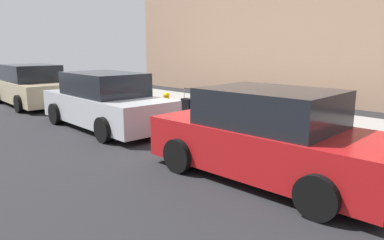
{
  "coord_description": "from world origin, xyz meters",
  "views": [
    {
      "loc": [
        -6.49,
        6.59,
        2.27
      ],
      "look_at": [
        -0.12,
        0.52,
        0.48
      ],
      "focal_mm": 32.98,
      "sensor_mm": 36.0,
      "label": 1
    }
  ],
  "objects_px": {
    "fire_hydrant": "(167,104)",
    "parked_car_silver_1": "(105,102)",
    "suitcase_silver_6": "(208,114)",
    "suitcase_teal_5": "(223,114)",
    "suitcase_navy_0": "(315,136)",
    "suitcase_maroon_3": "(256,124)",
    "suitcase_black_8": "(188,109)",
    "suitcase_olive_4": "(239,116)",
    "parked_car_beige_2": "(32,86)",
    "suitcase_red_2": "(275,123)",
    "suitcase_navy_7": "(199,109)",
    "suitcase_black_1": "(294,130)",
    "bollard_post": "(150,104)",
    "parked_car_red_0": "(269,137)"
  },
  "relations": [
    {
      "from": "suitcase_black_1",
      "to": "suitcase_maroon_3",
      "type": "height_order",
      "value": "suitcase_black_1"
    },
    {
      "from": "suitcase_maroon_3",
      "to": "fire_hydrant",
      "type": "bearing_deg",
      "value": 0.76
    },
    {
      "from": "parked_car_silver_1",
      "to": "suitcase_maroon_3",
      "type": "bearing_deg",
      "value": -152.07
    },
    {
      "from": "suitcase_olive_4",
      "to": "suitcase_silver_6",
      "type": "bearing_deg",
      "value": 6.88
    },
    {
      "from": "suitcase_navy_7",
      "to": "suitcase_black_1",
      "type": "bearing_deg",
      "value": 179.76
    },
    {
      "from": "suitcase_teal_5",
      "to": "suitcase_black_1",
      "type": "bearing_deg",
      "value": -178.32
    },
    {
      "from": "suitcase_maroon_3",
      "to": "suitcase_navy_7",
      "type": "height_order",
      "value": "suitcase_navy_7"
    },
    {
      "from": "suitcase_silver_6",
      "to": "suitcase_navy_7",
      "type": "height_order",
      "value": "suitcase_navy_7"
    },
    {
      "from": "suitcase_silver_6",
      "to": "suitcase_red_2",
      "type": "bearing_deg",
      "value": -177.13
    },
    {
      "from": "suitcase_maroon_3",
      "to": "suitcase_black_8",
      "type": "height_order",
      "value": "suitcase_black_8"
    },
    {
      "from": "suitcase_maroon_3",
      "to": "suitcase_silver_6",
      "type": "relative_size",
      "value": 0.64
    },
    {
      "from": "suitcase_teal_5",
      "to": "bollard_post",
      "type": "xyz_separation_m",
      "value": [
        3.1,
        0.14,
        -0.04
      ]
    },
    {
      "from": "suitcase_navy_0",
      "to": "suitcase_maroon_3",
      "type": "xyz_separation_m",
      "value": [
        1.6,
        -0.06,
        0.01
      ]
    },
    {
      "from": "suitcase_teal_5",
      "to": "parked_car_beige_2",
      "type": "height_order",
      "value": "parked_car_beige_2"
    },
    {
      "from": "suitcase_maroon_3",
      "to": "parked_car_red_0",
      "type": "bearing_deg",
      "value": 130.58
    },
    {
      "from": "suitcase_teal_5",
      "to": "fire_hydrant",
      "type": "relative_size",
      "value": 1.41
    },
    {
      "from": "suitcase_silver_6",
      "to": "suitcase_black_8",
      "type": "bearing_deg",
      "value": -7.81
    },
    {
      "from": "suitcase_red_2",
      "to": "suitcase_teal_5",
      "type": "bearing_deg",
      "value": 1.76
    },
    {
      "from": "suitcase_navy_0",
      "to": "suitcase_teal_5",
      "type": "bearing_deg",
      "value": -0.13
    },
    {
      "from": "fire_hydrant",
      "to": "parked_car_silver_1",
      "type": "relative_size",
      "value": 0.16
    },
    {
      "from": "suitcase_black_1",
      "to": "suitcase_black_8",
      "type": "distance_m",
      "value": 3.62
    },
    {
      "from": "suitcase_maroon_3",
      "to": "suitcase_teal_5",
      "type": "relative_size",
      "value": 0.54
    },
    {
      "from": "suitcase_red_2",
      "to": "suitcase_maroon_3",
      "type": "relative_size",
      "value": 1.78
    },
    {
      "from": "suitcase_silver_6",
      "to": "fire_hydrant",
      "type": "xyz_separation_m",
      "value": [
        1.9,
        -0.07,
        0.07
      ]
    },
    {
      "from": "suitcase_silver_6",
      "to": "suitcase_teal_5",
      "type": "bearing_deg",
      "value": -173.73
    },
    {
      "from": "suitcase_olive_4",
      "to": "suitcase_silver_6",
      "type": "relative_size",
      "value": 1.07
    },
    {
      "from": "fire_hydrant",
      "to": "parked_car_beige_2",
      "type": "xyz_separation_m",
      "value": [
        6.14,
        2.0,
        0.23
      ]
    },
    {
      "from": "suitcase_black_1",
      "to": "suitcase_silver_6",
      "type": "distance_m",
      "value": 2.65
    },
    {
      "from": "suitcase_navy_0",
      "to": "parked_car_silver_1",
      "type": "xyz_separation_m",
      "value": [
        5.47,
        1.99,
        0.36
      ]
    },
    {
      "from": "suitcase_olive_4",
      "to": "fire_hydrant",
      "type": "xyz_separation_m",
      "value": [
        2.94,
        0.06,
        0.02
      ]
    },
    {
      "from": "suitcase_black_1",
      "to": "parked_car_silver_1",
      "type": "height_order",
      "value": "parked_car_silver_1"
    },
    {
      "from": "suitcase_teal_5",
      "to": "suitcase_navy_7",
      "type": "relative_size",
      "value": 1.12
    },
    {
      "from": "suitcase_navy_0",
      "to": "fire_hydrant",
      "type": "relative_size",
      "value": 0.74
    },
    {
      "from": "suitcase_red_2",
      "to": "fire_hydrant",
      "type": "bearing_deg",
      "value": 0.59
    },
    {
      "from": "fire_hydrant",
      "to": "parked_car_silver_1",
      "type": "distance_m",
      "value": 2.04
    },
    {
      "from": "suitcase_olive_4",
      "to": "parked_car_silver_1",
      "type": "relative_size",
      "value": 0.2
    },
    {
      "from": "suitcase_red_2",
      "to": "suitcase_navy_7",
      "type": "distance_m",
      "value": 2.64
    },
    {
      "from": "suitcase_black_1",
      "to": "parked_car_beige_2",
      "type": "xyz_separation_m",
      "value": [
        10.69,
        2.05,
        0.34
      ]
    },
    {
      "from": "suitcase_red_2",
      "to": "suitcase_black_8",
      "type": "relative_size",
      "value": 1.07
    },
    {
      "from": "suitcase_maroon_3",
      "to": "bollard_post",
      "type": "height_order",
      "value": "bollard_post"
    },
    {
      "from": "suitcase_black_8",
      "to": "parked_car_beige_2",
      "type": "xyz_separation_m",
      "value": [
        7.07,
        2.07,
        0.3
      ]
    },
    {
      "from": "suitcase_silver_6",
      "to": "fire_hydrant",
      "type": "distance_m",
      "value": 1.9
    },
    {
      "from": "suitcase_black_1",
      "to": "fire_hydrant",
      "type": "xyz_separation_m",
      "value": [
        4.55,
        0.05,
        0.11
      ]
    },
    {
      "from": "suitcase_maroon_3",
      "to": "bollard_post",
      "type": "relative_size",
      "value": 0.86
    },
    {
      "from": "suitcase_maroon_3",
      "to": "parked_car_silver_1",
      "type": "relative_size",
      "value": 0.12
    },
    {
      "from": "suitcase_black_1",
      "to": "suitcase_teal_5",
      "type": "bearing_deg",
      "value": 1.68
    },
    {
      "from": "suitcase_navy_0",
      "to": "suitcase_olive_4",
      "type": "xyz_separation_m",
      "value": [
        2.16,
        -0.07,
        0.13
      ]
    },
    {
      "from": "suitcase_olive_4",
      "to": "parked_car_red_0",
      "type": "height_order",
      "value": "parked_car_red_0"
    },
    {
      "from": "suitcase_maroon_3",
      "to": "parked_car_beige_2",
      "type": "distance_m",
      "value": 9.86
    },
    {
      "from": "suitcase_navy_0",
      "to": "fire_hydrant",
      "type": "xyz_separation_m",
      "value": [
        5.1,
        -0.01,
        0.14
      ]
    }
  ]
}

